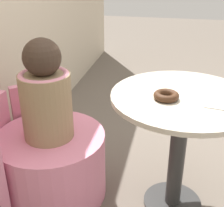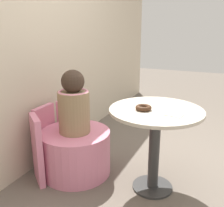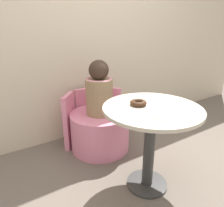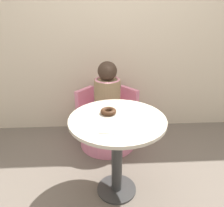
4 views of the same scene
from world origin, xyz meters
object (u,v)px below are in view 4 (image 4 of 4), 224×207
object	(u,v)px
child_figure	(107,90)
donut	(108,111)
round_table	(117,137)
tub_chair	(108,128)

from	to	relation	value
child_figure	donut	distance (m)	0.63
round_table	donut	xyz separation A→B (m)	(-0.06, 0.08, 0.18)
tub_chair	round_table	bearing A→B (deg)	-86.13
round_table	donut	world-z (taller)	donut
round_table	child_figure	world-z (taller)	child_figure
round_table	tub_chair	bearing A→B (deg)	93.87
child_figure	round_table	bearing A→B (deg)	-86.13
child_figure	donut	size ratio (longest dim) A/B	4.51
tub_chair	child_figure	xyz separation A→B (m)	(0.00, -0.00, 0.45)
round_table	tub_chair	distance (m)	0.79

